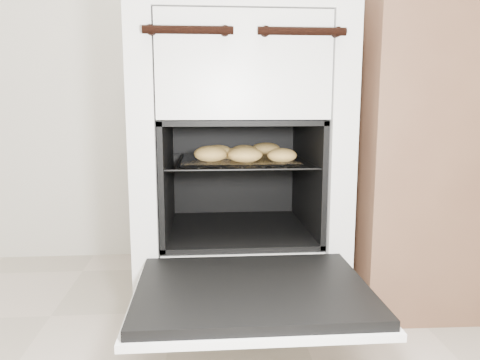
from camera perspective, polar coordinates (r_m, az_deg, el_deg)
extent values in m
cube|color=white|center=(1.42, -0.47, 3.20)|extent=(0.55, 0.59, 0.85)
cylinder|color=black|center=(1.10, -6.35, 17.73)|extent=(0.20, 0.02, 0.02)
cylinder|color=black|center=(1.13, 7.59, 17.53)|extent=(0.20, 0.02, 0.02)
cube|color=black|center=(1.01, 1.52, -13.21)|extent=(0.48, 0.37, 0.02)
cube|color=white|center=(1.01, 1.51, -14.08)|extent=(0.50, 0.39, 0.01)
cylinder|color=black|center=(1.34, -8.73, 2.27)|extent=(0.01, 0.39, 0.01)
cylinder|color=black|center=(1.37, 8.06, 2.44)|extent=(0.01, 0.39, 0.01)
cylinder|color=black|center=(1.16, 0.43, 1.24)|extent=(0.40, 0.01, 0.01)
cylinder|color=black|center=(1.53, -0.76, 3.24)|extent=(0.40, 0.01, 0.01)
cylinder|color=black|center=(1.34, -7.36, 2.29)|extent=(0.01, 0.37, 0.01)
cylinder|color=black|center=(1.34, -4.99, 2.32)|extent=(0.01, 0.37, 0.01)
cylinder|color=black|center=(1.34, -2.61, 2.35)|extent=(0.01, 0.37, 0.01)
cylinder|color=black|center=(1.34, -0.25, 2.38)|extent=(0.01, 0.37, 0.01)
cylinder|color=black|center=(1.35, 2.11, 2.40)|extent=(0.01, 0.37, 0.01)
cylinder|color=black|center=(1.36, 4.44, 2.42)|extent=(0.01, 0.37, 0.01)
cylinder|color=black|center=(1.37, 6.74, 2.43)|extent=(0.01, 0.37, 0.01)
cube|color=white|center=(1.33, -0.19, 2.52)|extent=(0.31, 0.28, 0.01)
ellipsoid|color=tan|center=(1.29, -2.72, 3.40)|extent=(0.10, 0.10, 0.04)
ellipsoid|color=tan|center=(1.29, -0.57, 3.21)|extent=(0.10, 0.10, 0.03)
ellipsoid|color=tan|center=(1.23, 0.62, 3.11)|extent=(0.12, 0.12, 0.04)
ellipsoid|color=tan|center=(1.42, 3.17, 3.85)|extent=(0.12, 0.12, 0.04)
ellipsoid|color=tan|center=(1.24, 5.13, 3.03)|extent=(0.11, 0.11, 0.04)
ellipsoid|color=tan|center=(1.25, -3.63, 3.21)|extent=(0.12, 0.12, 0.04)
ellipsoid|color=tan|center=(1.35, 0.52, 3.56)|extent=(0.11, 0.11, 0.03)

